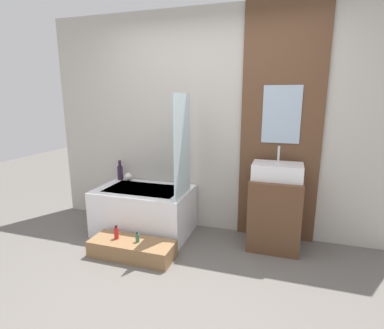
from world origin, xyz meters
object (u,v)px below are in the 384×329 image
(sink, at_px, (277,171))
(bottle_soap_primary, at_px, (116,233))
(bottle_soap_secondary, at_px, (137,238))
(wooden_step_bench, at_px, (132,249))
(vase_round_light, at_px, (128,177))
(vase_tall_dark, at_px, (120,172))
(bathtub, at_px, (144,210))

(sink, distance_m, bottle_soap_primary, 1.80)
(bottle_soap_secondary, bearing_deg, wooden_step_bench, 180.00)
(sink, bearing_deg, vase_round_light, 175.42)
(vase_tall_dark, distance_m, bottle_soap_primary, 1.03)
(bathtub, distance_m, vase_round_light, 0.54)
(bathtub, height_order, vase_tall_dark, vase_tall_dark)
(bathtub, relative_size, vase_tall_dark, 4.31)
(wooden_step_bench, relative_size, bottle_soap_primary, 6.01)
(vase_round_light, relative_size, bottle_soap_secondary, 0.95)
(wooden_step_bench, height_order, vase_tall_dark, vase_tall_dark)
(bathtub, distance_m, sink, 1.62)
(bottle_soap_primary, bearing_deg, bathtub, 86.15)
(vase_tall_dark, distance_m, bottle_soap_secondary, 1.16)
(bathtub, height_order, bottle_soap_primary, bathtub)
(vase_round_light, distance_m, bottle_soap_primary, 0.95)
(bathtub, relative_size, bottle_soap_secondary, 10.18)
(bottle_soap_primary, distance_m, bottle_soap_secondary, 0.24)
(vase_tall_dark, bearing_deg, bottle_soap_secondary, -51.20)
(vase_tall_dark, distance_m, vase_round_light, 0.14)
(sink, bearing_deg, wooden_step_bench, -153.86)
(wooden_step_bench, bearing_deg, vase_tall_dark, 125.95)
(vase_round_light, bearing_deg, bathtub, -36.49)
(bathtub, height_order, vase_round_light, vase_round_light)
(wooden_step_bench, xyz_separation_m, vase_round_light, (-0.48, 0.82, 0.52))
(wooden_step_bench, distance_m, vase_tall_dark, 1.18)
(wooden_step_bench, height_order, vase_round_light, vase_round_light)
(sink, height_order, bottle_soap_secondary, sink)
(vase_round_light, bearing_deg, bottle_soap_secondary, -56.33)
(sink, xyz_separation_m, bottle_soap_secondary, (-1.31, -0.67, -0.63))
(bathtub, relative_size, vase_round_light, 10.73)
(vase_round_light, relative_size, bottle_soap_primary, 0.71)
(bottle_soap_primary, bearing_deg, wooden_step_bench, -0.00)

